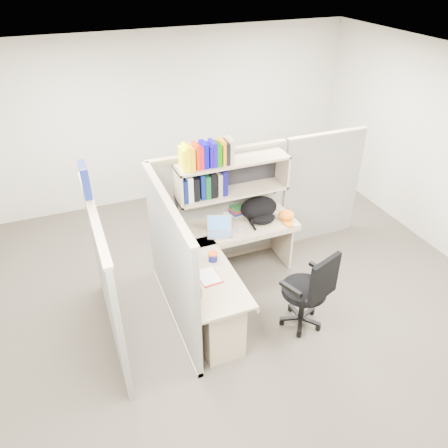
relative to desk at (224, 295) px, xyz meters
name	(u,v)px	position (x,y,z in m)	size (l,w,h in m)	color
ground	(246,299)	(0.41, 0.29, -0.44)	(6.00, 6.00, 0.00)	#38322B
room_shell	(250,183)	(0.41, 0.29, 1.18)	(6.00, 6.00, 6.00)	beige
cubicle	(204,225)	(0.04, 0.74, 0.47)	(3.79, 1.84, 1.95)	slate
desk	(224,295)	(0.00, 0.00, 0.00)	(1.74, 1.75, 0.73)	gray
laptop	(220,227)	(0.24, 0.73, 0.40)	(0.30, 0.30, 0.22)	#B4B4B8
backpack	(261,210)	(0.85, 0.85, 0.43)	(0.49, 0.38, 0.29)	black
orange_cap	(286,215)	(1.16, 0.75, 0.35)	(0.21, 0.24, 0.11)	orange
snack_canister	(213,257)	(-0.02, 0.28, 0.35)	(0.11, 0.11, 0.10)	navy
tissue_box	(194,288)	(-0.39, -0.20, 0.39)	(0.13, 0.13, 0.21)	#937A53
mouse	(240,230)	(0.50, 0.71, 0.31)	(0.08, 0.05, 0.03)	#7D98B2
paper_cup	(226,216)	(0.44, 1.02, 0.34)	(0.07, 0.07, 0.10)	white
book_stack	(236,210)	(0.62, 1.11, 0.35)	(0.17, 0.23, 0.11)	gray
loose_paper	(208,276)	(-0.16, 0.03, 0.29)	(0.20, 0.27, 0.00)	white
task_chair	(306,301)	(0.84, -0.37, -0.07)	(0.61, 0.56, 1.05)	black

